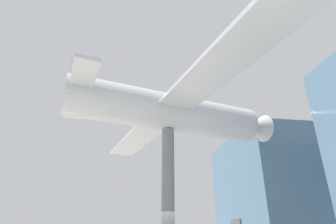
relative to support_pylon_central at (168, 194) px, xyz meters
The scene contains 3 objects.
glass_pavilion_left 15.21m from the support_pylon_central, 120.40° to the left, with size 10.03×13.50×9.27m.
support_pylon_central is the anchor object (origin of this frame).
suspended_airplane 4.30m from the support_pylon_central, 105.41° to the left, with size 19.87×12.63×2.98m.
Camera 1 is at (12.87, -1.90, 1.99)m, focal length 28.00 mm.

